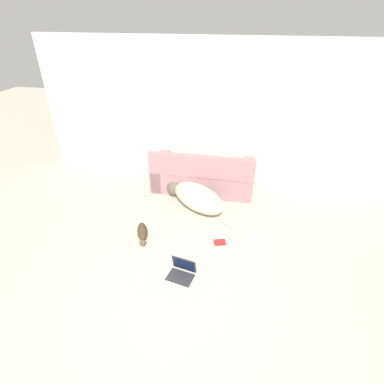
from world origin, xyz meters
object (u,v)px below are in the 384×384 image
at_px(couch, 203,176).
at_px(book_cream, 254,239).
at_px(book_red, 220,242).
at_px(dog, 196,197).
at_px(cat, 142,232).
at_px(laptop_open, 182,270).

relative_size(couch, book_cream, 7.03).
distance_m(couch, book_red, 1.61).
bearing_deg(book_red, dog, 122.40).
bearing_deg(dog, cat, 91.19).
height_order(couch, cat, couch).
height_order(laptop_open, book_red, laptop_open).
xyz_separation_m(couch, laptop_open, (0.15, -2.20, -0.20)).
bearing_deg(book_red, cat, -174.90).
relative_size(couch, dog, 1.35).
height_order(couch, laptop_open, couch).
xyz_separation_m(couch, book_cream, (1.03, -1.31, -0.26)).
distance_m(couch, laptop_open, 2.21).
bearing_deg(laptop_open, couch, 103.83).
bearing_deg(cat, book_cream, 76.98).
height_order(cat, book_red, cat).
distance_m(couch, dog, 0.64).
distance_m(cat, book_cream, 1.68).
bearing_deg(laptop_open, book_red, 71.08).
bearing_deg(book_cream, couch, 128.11).
height_order(book_red, book_cream, same).
distance_m(couch, cat, 1.73).
xyz_separation_m(couch, cat, (-0.63, -1.60, -0.19)).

